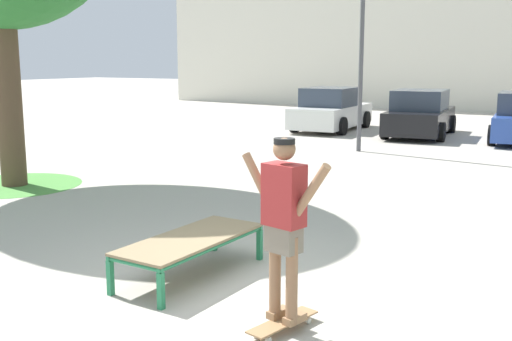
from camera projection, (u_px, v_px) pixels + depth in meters
The scene contains 8 objects.
ground_plane at pixel (221, 290), 6.66m from camera, with size 120.00×120.00×0.00m, color #B2AA9E.
skate_box at pixel (191, 241), 7.03m from camera, with size 0.85×1.93×0.46m.
skateboard at pixel (283, 322), 5.66m from camera, with size 0.38×0.82×0.09m.
skater at pixel (284, 217), 5.48m from camera, with size 0.99×0.36×1.69m.
grass_patch_near_left at pixel (15, 185), 12.26m from camera, with size 2.59×2.59×0.01m, color #519342.
car_white at pixel (331, 111), 21.74m from camera, with size 2.07×4.28×1.50m.
car_black at pixel (420, 115), 20.06m from camera, with size 2.23×4.35×1.50m.
light_post at pixel (363, 6), 16.11m from camera, with size 0.36×0.36×5.83m.
Camera 1 is at (3.47, -5.30, 2.45)m, focal length 43.30 mm.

